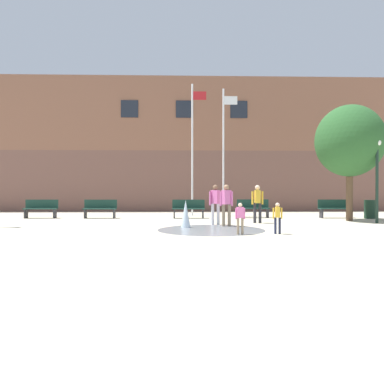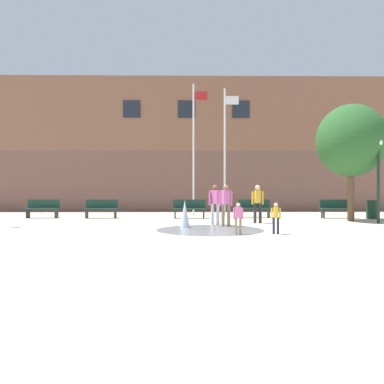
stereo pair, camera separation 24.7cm
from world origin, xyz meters
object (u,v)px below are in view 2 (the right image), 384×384
Objects in this scene: flagpole_right at (225,148)px; adult_in_red at (226,202)px; park_bench_far_left at (43,208)px; adult_watching at (258,201)px; street_tree_near_building at (351,141)px; teen_by_trashcan at (215,201)px; park_bench_under_left_flagpole at (189,208)px; park_bench_under_right_flagpole at (337,208)px; flagpole_left at (194,145)px; child_running at (276,216)px; park_bench_left_of_flagpoles at (101,208)px; lamp_post_right_lane at (378,167)px; trash_can at (372,209)px; child_in_fountain at (238,216)px; park_bench_center at (254,208)px.

adult_in_red is at bearing -95.63° from flagpole_right.
park_bench_far_left is 9.68m from adult_in_red.
street_tree_near_building is at bearing 102.92° from adult_watching.
park_bench_far_left is 1.01× the size of teen_by_trashcan.
teen_by_trashcan reaches higher than park_bench_under_left_flagpole.
park_bench_far_left is 1.00× the size of park_bench_under_right_flagpole.
child_running is at bearing -73.89° from flagpole_left.
park_bench_left_of_flagpoles is 12.09m from street_tree_near_building.
lamp_post_right_lane is 3.91× the size of trash_can.
street_tree_near_building is at bearing -7.85° from park_bench_far_left.
child_running is at bearing -34.71° from park_bench_far_left.
park_bench_left_of_flagpoles is 1.00× the size of park_bench_under_right_flagpole.
park_bench_far_left is 0.45× the size of lamp_post_right_lane.
park_bench_left_of_flagpoles is at bearing -160.67° from flagpole_left.
park_bench_under_left_flagpole is 6.95m from child_in_fountain.
child_in_fountain reaches higher than trash_can.
adult_watching is 5.17m from lamp_post_right_lane.
teen_by_trashcan reaches higher than trash_can.
park_bench_left_of_flagpoles is at bearing 125.82° from child_in_fountain.
park_bench_under_left_flagpole is at bearing 179.67° from park_bench_under_right_flagpole.
flagpole_right reaches higher than teen_by_trashcan.
flagpole_left reaches higher than child_in_fountain.
child_running is (1.32, -2.50, -0.35)m from adult_in_red.
park_bench_far_left is at bearing -168.90° from flagpole_left.
park_bench_center is 1.78× the size of trash_can.
flagpole_right is at bearing 41.41° from park_bench_under_left_flagpole.
trash_can is at bearing -3.03° from park_bench_under_left_flagpole.
adult_in_red is at bearing -47.41° from adult_watching.
park_bench_left_of_flagpoles is at bearing -112.20° from adult_watching.
child_running is 1.21m from child_in_fountain.
flagpole_left reaches higher than adult_in_red.
child_running is 0.19× the size of street_tree_near_building.
flagpole_left reaches higher than park_bench_under_right_flagpole.
child_running is 0.14× the size of flagpole_left.
park_bench_under_left_flagpole is at bearing 176.97° from trash_can.
park_bench_center is at bearing 172.05° from adult_watching.
teen_by_trashcan is 5.98m from flagpole_left.
adult_in_red is at bearing -36.69° from park_bench_left_of_flagpoles.
child_running reaches higher than trash_can.
child_in_fountain is at bearing -78.47° from child_running.
street_tree_near_building is (-0.60, 1.23, 1.25)m from lamp_post_right_lane.
lamp_post_right_lane reaches higher than adult_in_red.
flagpole_left is (-0.74, 5.21, 2.84)m from teen_by_trashcan.
trash_can is (5.57, -0.71, -0.03)m from park_bench_center.
park_bench_under_right_flagpole is 3.52m from lamp_post_right_lane.
child_running is at bearing -132.75° from street_tree_near_building.
child_running is 1.00× the size of child_in_fountain.
park_bench_left_of_flagpoles is 0.23× the size of flagpole_left.
child_in_fountain is (-5.77, -6.75, 0.10)m from park_bench_under_right_flagpole.
street_tree_near_building is (5.84, 2.39, 2.64)m from adult_in_red.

